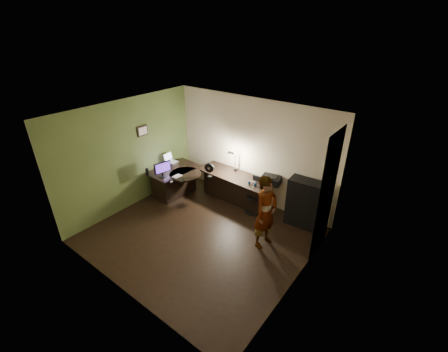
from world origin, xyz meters
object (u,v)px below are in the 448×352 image
Objects in this scene: desk_left at (175,182)px; person at (266,212)px; cabinet at (304,203)px; office_chair at (255,196)px; monitor at (162,171)px; desk_right at (234,188)px.

person is at bearing -3.38° from desk_left.
cabinet is 1.20m from office_chair.
person reaches higher than cabinet.
monitor is (-3.25, -1.30, 0.34)m from cabinet.
office_chair is at bearing -171.90° from cabinet.
office_chair is (2.07, 1.08, -0.47)m from monitor.
monitor is (-1.38, -1.18, 0.53)m from desk_right.
desk_right is at bearing -178.99° from cabinet.
desk_left is 2.24m from office_chair.
person reaches higher than desk_left.
monitor is (0.08, -0.47, 0.53)m from desk_left.
office_chair is (-1.18, -0.22, -0.13)m from cabinet.
cabinet is at bearing 16.72° from desk_left.
monitor reaches higher than desk_left.
cabinet is 3.51m from monitor.
person is at bearing -109.83° from cabinet.
office_chair reaches higher than desk_right.
cabinet reaches higher than office_chair.
desk_left is at bearing -166.66° from office_chair.
person reaches higher than monitor.
desk_left is at bearing -168.61° from cabinet.
desk_left is 3.02m from person.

